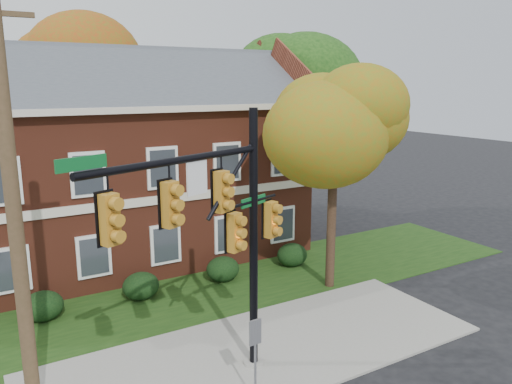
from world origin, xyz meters
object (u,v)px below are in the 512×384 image
hedge_right (223,269)px  traffic_signal (220,223)px  tree_near_right (342,122)px  sign_post (255,348)px  tree_right_rear (296,83)px  hedge_far_right (292,255)px  utility_pole (14,213)px  tree_far_rear (86,70)px  hedge_left (43,306)px  apartment_building (100,154)px  hedge_center (141,286)px

hedge_right → traffic_signal: size_ratio=0.19×
tree_near_right → sign_post: bearing=-143.5°
tree_right_rear → hedge_far_right: bearing=-125.2°
hedge_right → utility_pole: size_ratio=0.14×
tree_far_rear → traffic_signal: (-1.22, -19.82, -4.20)m
hedge_left → tree_right_rear: (14.81, 6.11, 7.60)m
apartment_building → tree_right_rear: tree_right_rear is taller
hedge_far_right → tree_near_right: 6.77m
hedge_right → tree_right_rear: size_ratio=0.13×
traffic_signal → sign_post: size_ratio=3.14×
hedge_far_right → utility_pole: 13.54m
hedge_center → utility_pole: bearing=-129.0°
hedge_far_right → tree_near_right: bearing=-85.5°
hedge_left → sign_post: 8.85m
hedge_left → hedge_far_right: bearing=0.0°
apartment_building → utility_pole: bearing=-112.5°
hedge_left → traffic_signal: traffic_signal is taller
hedge_far_right → sign_post: bearing=-129.7°
hedge_center → sign_post: size_ratio=0.59×
hedge_center → traffic_signal: (0.12, -6.72, 4.12)m
apartment_building → hedge_left: size_ratio=13.43×
tree_right_rear → tree_far_rear: bearing=145.0°
apartment_building → tree_far_rear: 8.84m
apartment_building → hedge_center: (0.00, -5.25, -4.46)m
hedge_center → tree_far_rear: tree_far_rear is taller
hedge_left → hedge_far_right: (10.50, 0.00, 0.00)m
hedge_far_right → utility_pole: utility_pole is taller
hedge_right → traffic_signal: 8.58m
apartment_building → sign_post: size_ratio=7.87×
tree_right_rear → tree_near_right: bearing=-114.6°
traffic_signal → tree_right_rear: bearing=27.4°
hedge_left → hedge_right: same height
tree_near_right → sign_post: (-6.72, -4.98, -5.05)m
hedge_right → tree_right_rear: tree_right_rear is taller
tree_near_right → hedge_right: bearing=142.7°
hedge_far_right → hedge_center: bearing=180.0°
tree_far_rear → apartment_building: bearing=-99.7°
tree_right_rear → hedge_right: bearing=-142.0°
hedge_right → sign_post: bearing=-111.0°
apartment_building → hedge_left: 7.73m
utility_pole → traffic_signal: bearing=-15.5°
apartment_building → hedge_right: bearing=-56.3°
hedge_far_right → utility_pole: bearing=-154.4°
hedge_center → hedge_far_right: size_ratio=1.00×
tree_far_rear → tree_near_right: bearing=-69.7°
apartment_building → tree_near_right: 10.97m
tree_far_rear → hedge_right: bearing=-80.6°
tree_right_rear → apartment_building: bearing=-175.7°
hedge_center → tree_right_rear: (11.31, 6.11, 7.60)m
tree_near_right → sign_post: tree_near_right is taller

